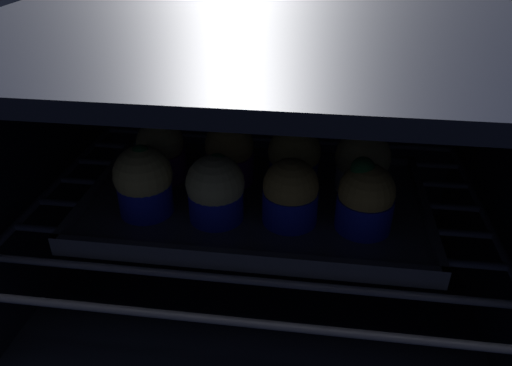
# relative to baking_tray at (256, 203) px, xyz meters

# --- Properties ---
(oven_cavity) EXTENTS (0.59, 0.47, 0.37)m
(oven_cavity) POSITION_rel_baking_tray_xyz_m (0.00, 0.05, 0.02)
(oven_cavity) COLOR black
(oven_cavity) RESTS_ON ground
(oven_rack) EXTENTS (0.55, 0.42, 0.01)m
(oven_rack) POSITION_rel_baking_tray_xyz_m (0.00, 0.01, -0.01)
(oven_rack) COLOR #444756
(oven_rack) RESTS_ON oven_cavity
(baking_tray) EXTENTS (0.40, 0.23, 0.02)m
(baking_tray) POSITION_rel_baking_tray_xyz_m (0.00, 0.00, 0.00)
(baking_tray) COLOR #4C4C51
(baking_tray) RESTS_ON oven_rack
(muffin_row0_col0) EXTENTS (0.06, 0.06, 0.08)m
(muffin_row0_col0) POSITION_rel_baking_tray_xyz_m (-0.12, -0.04, 0.04)
(muffin_row0_col0) COLOR #1928B7
(muffin_row0_col0) RESTS_ON baking_tray
(muffin_row0_col1) EXTENTS (0.06, 0.06, 0.08)m
(muffin_row0_col1) POSITION_rel_baking_tray_xyz_m (-0.04, -0.04, 0.04)
(muffin_row0_col1) COLOR #1928B7
(muffin_row0_col1) RESTS_ON baking_tray
(muffin_row0_col2) EXTENTS (0.06, 0.06, 0.07)m
(muffin_row0_col2) POSITION_rel_baking_tray_xyz_m (0.04, -0.04, 0.04)
(muffin_row0_col2) COLOR #1928B7
(muffin_row0_col2) RESTS_ON baking_tray
(muffin_row0_col3) EXTENTS (0.06, 0.06, 0.08)m
(muffin_row0_col3) POSITION_rel_baking_tray_xyz_m (0.12, -0.04, 0.04)
(muffin_row0_col3) COLOR #1928B7
(muffin_row0_col3) RESTS_ON baking_tray
(muffin_row1_col0) EXTENTS (0.06, 0.06, 0.08)m
(muffin_row1_col0) POSITION_rel_baking_tray_xyz_m (-0.12, 0.04, 0.04)
(muffin_row1_col0) COLOR #7A238C
(muffin_row1_col0) RESTS_ON baking_tray
(muffin_row1_col1) EXTENTS (0.06, 0.06, 0.08)m
(muffin_row1_col1) POSITION_rel_baking_tray_xyz_m (-0.04, 0.04, 0.04)
(muffin_row1_col1) COLOR #7A238C
(muffin_row1_col1) RESTS_ON baking_tray
(muffin_row1_col2) EXTENTS (0.06, 0.06, 0.08)m
(muffin_row1_col2) POSITION_rel_baking_tray_xyz_m (0.04, 0.04, 0.04)
(muffin_row1_col2) COLOR #1928B7
(muffin_row1_col2) RESTS_ON baking_tray
(muffin_row1_col3) EXTENTS (0.07, 0.07, 0.08)m
(muffin_row1_col3) POSITION_rel_baking_tray_xyz_m (0.12, 0.04, 0.04)
(muffin_row1_col3) COLOR silver
(muffin_row1_col3) RESTS_ON baking_tray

